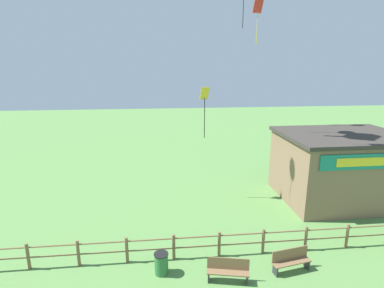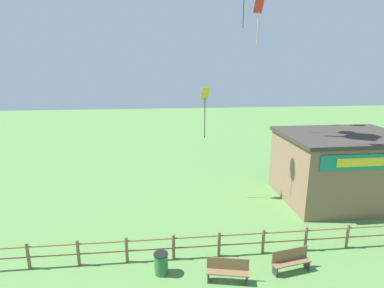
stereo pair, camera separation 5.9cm
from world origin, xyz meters
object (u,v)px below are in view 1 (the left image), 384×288
object	(u,v)px
seaside_building	(340,167)
kite_yellow_diamond	(205,103)
park_bench_by_building	(291,260)
park_bench_near_fence	(228,270)
kite_red_diamond	(258,12)
trash_bin	(161,263)

from	to	relation	value
seaside_building	kite_yellow_diamond	distance (m)	10.02
park_bench_by_building	kite_yellow_diamond	world-z (taller)	kite_yellow_diamond
park_bench_by_building	kite_yellow_diamond	xyz separation A→B (m)	(-2.64, 8.09, 5.91)
park_bench_near_fence	kite_red_diamond	size ratio (longest dim) A/B	0.61
seaside_building	trash_bin	xyz separation A→B (m)	(-12.02, -6.42, -1.79)
park_bench_near_fence	park_bench_by_building	world-z (taller)	same
park_bench_near_fence	trash_bin	bearing A→B (deg)	164.04
park_bench_near_fence	kite_red_diamond	world-z (taller)	kite_red_diamond
seaside_building	park_bench_near_fence	world-z (taller)	seaside_building
kite_red_diamond	park_bench_near_fence	bearing A→B (deg)	-111.16
seaside_building	park_bench_by_building	world-z (taller)	seaside_building
park_bench_near_fence	kite_yellow_diamond	bearing A→B (deg)	88.36
park_bench_by_building	trash_bin	xyz separation A→B (m)	(-5.64, 0.44, -0.06)
park_bench_near_fence	kite_red_diamond	distance (m)	16.85
park_bench_near_fence	park_bench_by_building	bearing A→B (deg)	6.93
park_bench_by_building	kite_red_diamond	world-z (taller)	kite_red_diamond
seaside_building	kite_red_diamond	bearing A→B (deg)	141.14
park_bench_by_building	kite_red_diamond	distance (m)	16.11
kite_yellow_diamond	kite_red_diamond	size ratio (longest dim) A/B	1.11
kite_red_diamond	seaside_building	bearing A→B (deg)	-38.86
kite_red_diamond	trash_bin	bearing A→B (deg)	-124.27
park_bench_by_building	trash_bin	distance (m)	5.66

